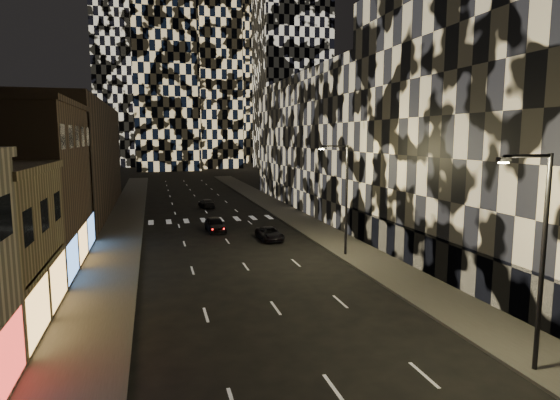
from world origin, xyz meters
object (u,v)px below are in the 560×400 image
streetlight_near (539,248)px  car_dark_rightlane (270,234)px  car_dark_oncoming (207,203)px  streetlight_far (344,192)px  car_dark_midlane (215,224)px

streetlight_near → car_dark_rightlane: 28.30m
streetlight_near → car_dark_oncoming: streetlight_near is taller
streetlight_far → car_dark_midlane: bearing=124.5°
streetlight_near → car_dark_rightlane: streetlight_near is taller
car_dark_midlane → car_dark_oncoming: bearing=83.5°
car_dark_oncoming → streetlight_far: bearing=98.9°
streetlight_far → car_dark_oncoming: size_ratio=2.16×
car_dark_midlane → streetlight_far: bearing=-58.7°
streetlight_near → streetlight_far: bearing=90.0°
car_dark_rightlane → streetlight_near: bearing=-82.5°
streetlight_near → streetlight_far: 20.00m
streetlight_far → car_dark_rightlane: (-4.35, 7.56, -4.75)m
streetlight_near → car_dark_midlane: 34.37m
car_dark_oncoming → car_dark_rightlane: car_dark_rightlane is taller
car_dark_rightlane → car_dark_oncoming: bearing=97.5°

